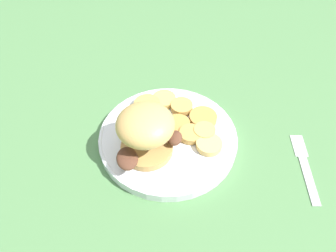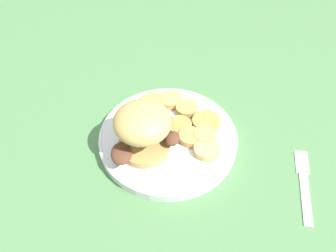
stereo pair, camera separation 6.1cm
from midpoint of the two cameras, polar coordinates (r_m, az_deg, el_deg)
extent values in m
plane|color=#4C7A47|center=(0.65, -2.71, -2.83)|extent=(4.00, 4.00, 0.00)
cylinder|color=white|center=(0.64, -2.74, -2.30)|extent=(0.27, 0.27, 0.02)
torus|color=white|center=(0.63, -2.76, -1.83)|extent=(0.27, 0.27, 0.01)
cylinder|color=tan|center=(0.60, -6.57, -3.94)|extent=(0.10, 0.10, 0.01)
ellipsoid|color=#4C281E|center=(0.60, -4.08, -1.03)|extent=(0.04, 0.04, 0.02)
ellipsoid|color=brown|center=(0.61, -3.66, 0.22)|extent=(0.05, 0.04, 0.02)
ellipsoid|color=#4C281E|center=(0.58, -5.08, -1.89)|extent=(0.04, 0.05, 0.02)
ellipsoid|color=#563323|center=(0.59, -1.78, -2.28)|extent=(0.03, 0.03, 0.02)
ellipsoid|color=#563323|center=(0.57, -10.20, -5.78)|extent=(0.06, 0.06, 0.02)
ellipsoid|color=tan|center=(0.56, -7.14, 0.05)|extent=(0.10, 0.10, 0.05)
cylinder|color=#DBB766|center=(0.61, 4.34, -3.40)|extent=(0.05, 0.05, 0.01)
cylinder|color=tan|center=(0.63, 3.63, -1.11)|extent=(0.04, 0.04, 0.01)
cylinder|color=tan|center=(0.62, 1.15, -1.58)|extent=(0.04, 0.04, 0.01)
cylinder|color=tan|center=(0.69, -3.23, 4.50)|extent=(0.05, 0.05, 0.01)
cylinder|color=tan|center=(0.67, -0.21, 3.24)|extent=(0.05, 0.05, 0.01)
cylinder|color=tan|center=(0.68, -6.26, 3.45)|extent=(0.05, 0.05, 0.02)
cylinder|color=#BC8942|center=(0.64, -0.97, 0.18)|extent=(0.05, 0.05, 0.01)
cylinder|color=#BC8942|center=(0.65, 3.48, 1.30)|extent=(0.06, 0.06, 0.01)
cube|color=silver|center=(0.63, 20.88, -8.90)|extent=(0.10, 0.04, 0.00)
cube|color=silver|center=(0.68, 19.50, -3.40)|extent=(0.06, 0.04, 0.00)
camera|label=1|loc=(0.03, -92.87, -3.25)|focal=35.00mm
camera|label=2|loc=(0.03, 87.13, 3.25)|focal=35.00mm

